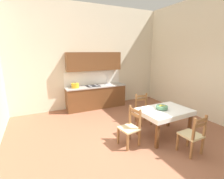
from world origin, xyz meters
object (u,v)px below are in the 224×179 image
at_px(dining_table, 164,114).
at_px(fruit_bowl, 162,107).
at_px(dining_chair_kitchen_side, 143,110).
at_px(kitchen_cabinetry, 95,87).
at_px(dining_chair_tv_side, 130,128).
at_px(dining_chair_camera_side, 193,135).

height_order(dining_table, fruit_bowl, fruit_bowl).
height_order(dining_table, dining_chair_kitchen_side, dining_chair_kitchen_side).
bearing_deg(dining_table, kitchen_cabinetry, 105.95).
relative_size(kitchen_cabinetry, dining_chair_kitchen_side, 2.56).
bearing_deg(dining_table, dining_chair_kitchen_side, 90.91).
distance_m(dining_chair_tv_side, dining_chair_kitchen_side, 1.35).
distance_m(dining_chair_camera_side, fruit_bowl, 0.99).
bearing_deg(dining_table, dining_chair_camera_side, -89.38).
height_order(dining_table, dining_chair_tv_side, dining_chair_tv_side).
bearing_deg(dining_table, fruit_bowl, 149.87).
bearing_deg(dining_chair_tv_side, dining_chair_camera_side, -40.83).
relative_size(dining_chair_camera_side, dining_chair_kitchen_side, 1.00).
height_order(dining_chair_camera_side, dining_chair_kitchen_side, same).
height_order(kitchen_cabinetry, dining_chair_camera_side, kitchen_cabinetry).
bearing_deg(dining_chair_camera_side, dining_table, 90.62).
height_order(dining_table, dining_chair_camera_side, dining_chair_camera_side).
distance_m(dining_chair_kitchen_side, fruit_bowl, 0.95).
distance_m(dining_table, fruit_bowl, 0.21).
relative_size(dining_chair_tv_side, dining_chair_camera_side, 1.00).
relative_size(kitchen_cabinetry, dining_chair_tv_side, 2.56).
height_order(dining_chair_kitchen_side, fruit_bowl, dining_chair_kitchen_side).
height_order(kitchen_cabinetry, dining_chair_kitchen_side, kitchen_cabinetry).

